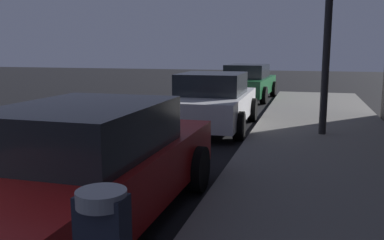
% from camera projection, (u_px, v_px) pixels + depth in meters
% --- Properties ---
extents(car_red, '(2.02, 4.55, 1.43)m').
position_uv_depth(car_red, '(90.00, 166.00, 4.73)').
color(car_red, maroon).
rests_on(car_red, ground).
extents(car_white, '(2.08, 4.22, 1.43)m').
position_uv_depth(car_white, '(212.00, 101.00, 10.65)').
color(car_white, silver).
rests_on(car_white, ground).
extents(car_green, '(2.10, 4.40, 1.43)m').
position_uv_depth(car_green, '(248.00, 82.00, 16.84)').
color(car_green, '#19592D').
rests_on(car_green, ground).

